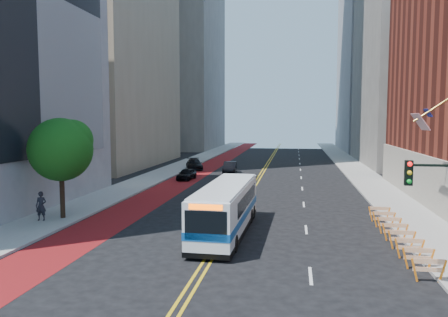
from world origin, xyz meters
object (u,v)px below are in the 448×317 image
(street_tree, at_px, (62,147))
(car_b, at_px, (230,168))
(pedestrian, at_px, (41,206))
(car_c, at_px, (194,164))
(transit_bus, at_px, (227,208))
(traffic_signal, at_px, (439,201))
(car_a, at_px, (186,174))

(street_tree, height_order, car_b, street_tree)
(car_b, xyz_separation_m, pedestrian, (-8.35, -27.55, 0.38))
(car_c, relative_size, pedestrian, 2.54)
(car_b, bearing_deg, transit_bus, -86.23)
(pedestrian, bearing_deg, street_tree, 36.94)
(traffic_signal, height_order, car_a, traffic_signal)
(traffic_signal, distance_m, transit_bus, 12.41)
(car_a, bearing_deg, transit_bus, -65.96)
(transit_bus, xyz_separation_m, car_a, (-7.98, 21.88, -0.90))
(traffic_signal, xyz_separation_m, pedestrian, (-21.69, 8.55, -2.62))
(car_c, height_order, pedestrian, pedestrian)
(street_tree, height_order, traffic_signal, street_tree)
(transit_bus, bearing_deg, traffic_signal, -38.94)
(transit_bus, xyz_separation_m, car_c, (-9.40, 31.77, -0.84))
(street_tree, height_order, car_a, street_tree)
(transit_bus, xyz_separation_m, car_b, (-4.02, 28.21, -0.81))
(car_b, bearing_deg, traffic_signal, -74.07)
(transit_bus, bearing_deg, pedestrian, 178.34)
(car_b, bearing_deg, pedestrian, -111.21)
(car_a, xyz_separation_m, pedestrian, (-4.40, -21.22, 0.47))
(car_a, bearing_deg, pedestrian, -97.70)
(traffic_signal, distance_m, car_b, 38.61)
(car_c, distance_m, pedestrian, 31.26)
(traffic_signal, bearing_deg, transit_bus, 139.69)
(street_tree, relative_size, traffic_signal, 1.32)
(traffic_signal, xyz_separation_m, car_a, (-17.29, 29.78, -3.09))
(car_a, bearing_deg, car_c, 102.20)
(traffic_signal, xyz_separation_m, car_c, (-18.71, 39.67, -3.02))
(traffic_signal, relative_size, pedestrian, 2.66)
(street_tree, xyz_separation_m, car_b, (7.32, 26.55, -4.19))
(traffic_signal, relative_size, car_b, 1.15)
(car_a, relative_size, pedestrian, 1.95)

